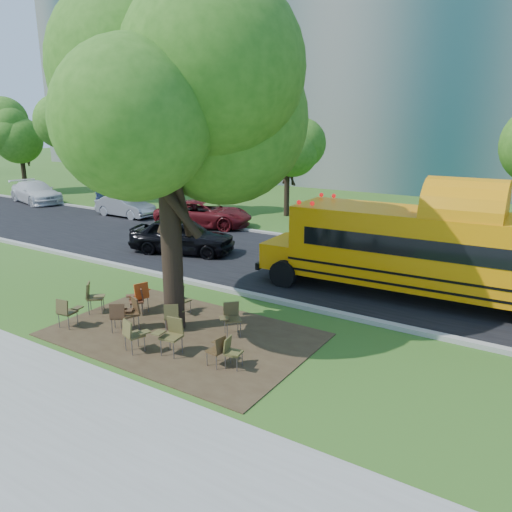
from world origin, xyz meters
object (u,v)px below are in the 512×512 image
Objects in this scene: chair_4 at (133,333)px; chair_8 at (140,294)px; main_tree at (165,106)px; chair_3 at (131,310)px; pedestrian_b at (110,192)px; pedestrian_a at (100,193)px; chair_7 at (231,350)px; black_car at (182,236)px; chair_10 at (181,298)px; chair_12 at (231,316)px; chair_1 at (93,295)px; chair_0 at (67,310)px; bg_car_white at (36,192)px; chair_2 at (119,314)px; bg_car_silver at (125,206)px; school_bus at (456,253)px; chair_5 at (171,332)px; bg_car_red at (204,214)px; chair_9 at (138,298)px; chair_6 at (218,348)px; chair_11 at (173,314)px.

chair_4 is 0.91× the size of chair_8.
chair_4 is at bearing -85.34° from main_tree.
chair_3 is 0.58× the size of pedestrian_b.
pedestrian_a is (-17.20, 13.77, 0.41)m from chair_4.
black_car is (-7.80, 7.36, 0.30)m from chair_7.
chair_12 is at bearing 87.94° from chair_10.
chair_12 is 0.56× the size of pedestrian_b.
main_tree is at bearing 57.78° from chair_1.
chair_0 is at bearing -29.77° from chair_1.
pedestrian_b reaches higher than bg_car_white.
chair_2 is 0.22× the size of bg_car_silver.
chair_5 is (-5.07, -7.36, -1.07)m from school_bus.
school_bus is at bearing 144.83° from chair_7.
bg_car_red reaches higher than chair_2.
pedestrian_b is (4.66, 2.47, 0.07)m from bg_car_white.
chair_2 is 20.64m from pedestrian_a.
bg_car_silver is 3.86m from pedestrian_a.
chair_0 is 1.01× the size of chair_2.
chair_7 is at bearing -125.44° from bg_car_silver.
chair_4 is at bearing -167.65° from bg_car_red.
school_bus is at bearing -174.12° from chair_12.
chair_2 is at bearing -132.83° from bg_car_silver.
main_tree is 10.10× the size of chair_5.
chair_12 is (3.23, 0.13, -0.04)m from chair_8.
chair_5 reaches higher than chair_7.
chair_4 is 0.98m from chair_5.
chair_3 is at bearing 39.82° from pedestrian_b.
chair_9 is 0.16× the size of bg_car_red.
chair_9 is (-3.96, 1.33, 0.04)m from chair_6.
chair_10 is at bearing -131.39° from chair_7.
chair_5 is 1.68m from chair_7.
school_bus reaches higher than chair_2.
chair_2 is at bearing -4.05° from chair_10.
bg_car_silver is 5.14m from pedestrian_b.
chair_3 is at bearing 89.30° from chair_6.
chair_0 is 0.46× the size of pedestrian_a.
chair_10 is 19.88m from pedestrian_a.
chair_12 is 14.10m from bg_car_red.
bg_car_white is (-17.31, 4.77, -0.03)m from black_car.
bg_car_red is (-7.82, 11.28, 0.20)m from chair_11.
chair_5 is at bearing -51.20° from main_tree.
chair_8 is at bearing 40.82° from pedestrian_b.
chair_2 is 0.95× the size of chair_12.
chair_8 is 0.19× the size of bg_car_red.
pedestrian_a is (-14.53, 13.67, 0.41)m from chair_0.
chair_9 is 3.20m from chair_12.
chair_1 reaches higher than chair_2.
chair_10 is 0.42× the size of pedestrian_a.
bg_car_red is at bearing -21.52° from chair_9.
chair_7 is 0.79× the size of chair_8.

